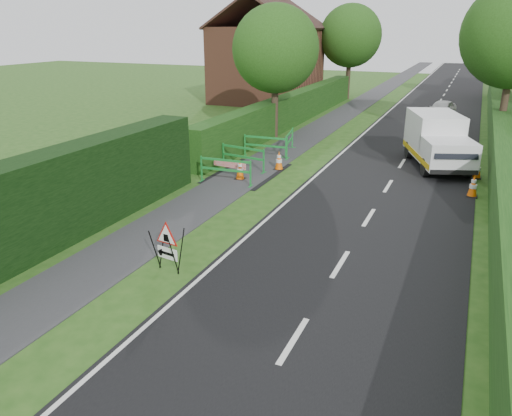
# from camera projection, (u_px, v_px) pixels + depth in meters

# --- Properties ---
(ground) EXTENTS (120.00, 120.00, 0.00)m
(ground) POSITION_uv_depth(u_px,v_px,m) (152.00, 339.00, 9.52)
(ground) COLOR #234C15
(ground) RESTS_ON ground
(road_surface) EXTENTS (6.00, 90.00, 0.02)m
(road_surface) POSITION_uv_depth(u_px,v_px,m) (440.00, 102.00, 38.70)
(road_surface) COLOR black
(road_surface) RESTS_ON ground
(footpath) EXTENTS (2.00, 90.00, 0.02)m
(footpath) POSITION_uv_depth(u_px,v_px,m) (369.00, 98.00, 40.76)
(footpath) COLOR #2D2D30
(footpath) RESTS_ON ground
(hedge_west_far) EXTENTS (1.00, 24.00, 1.80)m
(hedge_west_far) POSITION_uv_depth(u_px,v_px,m) (292.00, 123.00, 30.33)
(hedge_west_far) COLOR #14380F
(hedge_west_far) RESTS_ON ground
(hedge_east) EXTENTS (1.20, 50.00, 1.50)m
(hedge_east) POSITION_uv_depth(u_px,v_px,m) (503.00, 168.00, 20.85)
(hedge_east) COLOR #14380F
(hedge_east) RESTS_ON ground
(house_west) EXTENTS (7.50, 7.40, 7.88)m
(house_west) POSITION_uv_depth(u_px,v_px,m) (267.00, 63.00, 38.08)
(house_west) COLOR brown
(house_west) RESTS_ON ground
(tree_nw) EXTENTS (4.40, 4.40, 6.70)m
(tree_nw) POSITION_uv_depth(u_px,v_px,m) (276.00, 49.00, 25.19)
(tree_nw) COLOR #2D2116
(tree_nw) RESTS_ON ground
(tree_fw) EXTENTS (4.80, 4.80, 7.24)m
(tree_fw) POSITION_uv_depth(u_px,v_px,m) (351.00, 36.00, 38.84)
(tree_fw) COLOR #2D2116
(tree_fw) RESTS_ON ground
(tree_fe) EXTENTS (4.20, 4.20, 6.33)m
(tree_fe) POSITION_uv_depth(u_px,v_px,m) (503.00, 44.00, 38.36)
(tree_fe) COLOR #2D2116
(tree_fe) RESTS_ON ground
(triangle_sign) EXTENTS (0.85, 0.85, 1.09)m
(triangle_sign) POSITION_uv_depth(u_px,v_px,m) (166.00, 243.00, 11.87)
(triangle_sign) COLOR black
(triangle_sign) RESTS_ON ground
(works_van) EXTENTS (3.29, 5.01, 2.14)m
(works_van) POSITION_uv_depth(u_px,v_px,m) (438.00, 140.00, 20.81)
(works_van) COLOR silver
(works_van) RESTS_ON ground
(traffic_cone_0) EXTENTS (0.38, 0.38, 0.79)m
(traffic_cone_0) POSITION_uv_depth(u_px,v_px,m) (473.00, 186.00, 17.27)
(traffic_cone_0) COLOR black
(traffic_cone_0) RESTS_ON ground
(traffic_cone_1) EXTENTS (0.38, 0.38, 0.79)m
(traffic_cone_1) POSITION_uv_depth(u_px,v_px,m) (477.00, 168.00, 19.37)
(traffic_cone_1) COLOR black
(traffic_cone_1) RESTS_ON ground
(traffic_cone_2) EXTENTS (0.38, 0.38, 0.79)m
(traffic_cone_2) POSITION_uv_depth(u_px,v_px,m) (459.00, 159.00, 20.67)
(traffic_cone_2) COLOR black
(traffic_cone_2) RESTS_ON ground
(traffic_cone_3) EXTENTS (0.38, 0.38, 0.79)m
(traffic_cone_3) POSITION_uv_depth(u_px,v_px,m) (240.00, 170.00, 19.21)
(traffic_cone_3) COLOR black
(traffic_cone_3) RESTS_ON ground
(traffic_cone_4) EXTENTS (0.38, 0.38, 0.79)m
(traffic_cone_4) POSITION_uv_depth(u_px,v_px,m) (279.00, 160.00, 20.50)
(traffic_cone_4) COLOR black
(traffic_cone_4) RESTS_ON ground
(ped_barrier_0) EXTENTS (2.07, 0.45, 1.00)m
(ped_barrier_0) POSITION_uv_depth(u_px,v_px,m) (226.00, 168.00, 18.56)
(ped_barrier_0) COLOR #17802D
(ped_barrier_0) RESTS_ON ground
(ped_barrier_1) EXTENTS (2.09, 0.68, 1.00)m
(ped_barrier_1) POSITION_uv_depth(u_px,v_px,m) (243.00, 155.00, 20.42)
(ped_barrier_1) COLOR #17802D
(ped_barrier_1) RESTS_ON ground
(ped_barrier_2) EXTENTS (2.07, 0.43, 1.00)m
(ped_barrier_2) POSITION_uv_depth(u_px,v_px,m) (266.00, 144.00, 22.26)
(ped_barrier_2) COLOR #17802D
(ped_barrier_2) RESTS_ON ground
(ped_barrier_3) EXTENTS (0.74, 2.09, 1.00)m
(ped_barrier_3) POSITION_uv_depth(u_px,v_px,m) (289.00, 139.00, 23.15)
(ped_barrier_3) COLOR #17802D
(ped_barrier_3) RESTS_ON ground
(redwhite_plank) EXTENTS (1.49, 0.23, 0.25)m
(redwhite_plank) POSITION_uv_depth(u_px,v_px,m) (230.00, 175.00, 19.86)
(redwhite_plank) COLOR red
(redwhite_plank) RESTS_ON ground
(hatchback_car) EXTENTS (1.86, 3.47, 1.12)m
(hatchback_car) POSITION_uv_depth(u_px,v_px,m) (442.00, 109.00, 31.88)
(hatchback_car) COLOR white
(hatchback_car) RESTS_ON ground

